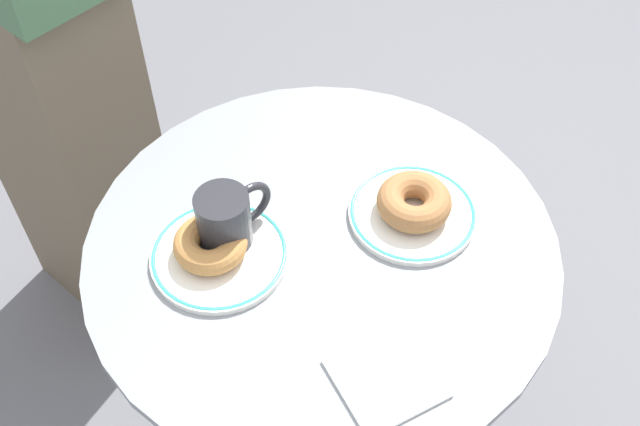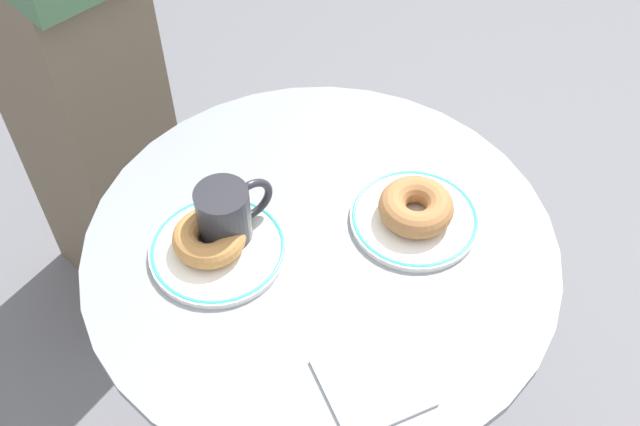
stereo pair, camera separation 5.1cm
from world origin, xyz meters
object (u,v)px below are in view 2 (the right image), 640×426
Objects in this scene: donut_old_fashioned at (209,237)px; plate_left at (218,249)px; coffee_mug at (227,215)px; donut_cinnamon at (416,207)px; paper_napkin at (373,382)px; plate_right at (414,218)px; person_figure at (48,0)px; cafe_table at (321,335)px.

plate_left is at bearing -34.65° from donut_old_fashioned.
donut_cinnamon is at bearing -13.72° from coffee_mug.
paper_napkin is 0.32m from coffee_mug.
coffee_mug is at bearing 166.28° from donut_cinnamon.
donut_cinnamon reaches higher than plate_left.
plate_right is 0.11× the size of person_figure.
donut_old_fashioned is (-0.30, 0.05, 0.02)m from plate_right.
paper_napkin is (-0.16, -0.23, -0.03)m from donut_cinnamon.
coffee_mug is 0.07× the size of person_figure.
plate_right is 1.61× the size of coffee_mug.
plate_right is 1.56× the size of paper_napkin.
donut_old_fashioned is at bearing 170.77° from plate_right.
donut_old_fashioned is 0.06× the size of person_figure.
plate_right is at bearing 54.79° from paper_napkin.
donut_old_fashioned is (-0.16, 0.04, 0.29)m from cafe_table.
plate_left is at bearing 171.67° from plate_right.
cafe_table is 0.34m from coffee_mug.
person_figure is at bearing 124.21° from donut_cinnamon.
plate_left reaches higher than paper_napkin.
plate_left is (-0.15, 0.03, 0.27)m from cafe_table.
plate_left is at bearing 171.67° from donut_cinnamon.
donut_old_fashioned is 0.04m from coffee_mug.
cafe_table is at bearing -24.73° from coffee_mug.
coffee_mug reaches higher than plate_left.
paper_napkin is at bearing -63.15° from donut_old_fashioned.
donut_cinnamon is (0.15, -0.01, 0.30)m from cafe_table.
paper_napkin is at bearing -125.21° from plate_right.
plate_right is 1.73× the size of donut_cinnamon.
plate_left is 0.30m from donut_cinnamon.
cafe_table is 0.34m from donut_old_fashioned.
coffee_mug is (0.02, 0.02, 0.04)m from plate_left.
cafe_table is 0.31m from plate_right.
donut_cinnamon is (0.00, -0.00, 0.03)m from plate_right.
cafe_table is 3.85× the size of plate_left.
cafe_table is at bearing -12.97° from plate_left.
donut_old_fashioned is at bearing 170.77° from donut_cinnamon.
person_figure is (-0.30, 0.65, 0.34)m from cafe_table.
paper_napkin is at bearing -93.58° from cafe_table.
donut_cinnamon is at bearing -55.79° from person_figure.
plate_right is at bearing 90.00° from donut_cinnamon.
cafe_table is 0.45× the size of person_figure.
donut_old_fashioned is 0.88× the size of coffee_mug.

